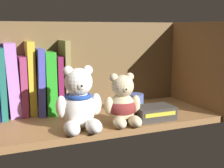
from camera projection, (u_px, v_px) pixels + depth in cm
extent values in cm
cube|color=olive|center=(103.00, 119.00, 96.48)|extent=(70.12, 29.34, 2.00)
cube|color=brown|center=(87.00, 67.00, 107.65)|extent=(72.52, 1.20, 31.60)
cube|color=olive|center=(197.00, 67.00, 107.46)|extent=(1.60, 31.74, 31.60)
cube|color=#1A5D55|center=(2.00, 82.00, 94.20)|extent=(1.85, 13.18, 21.74)
cube|color=#AE71CB|center=(12.00, 80.00, 95.22)|extent=(4.21, 10.06, 23.13)
cube|color=#8F335F|center=(22.00, 86.00, 96.78)|extent=(2.08, 10.82, 18.88)
cube|color=gold|center=(30.00, 78.00, 97.34)|extent=(2.27, 9.62, 23.46)
cube|color=#4044A8|center=(39.00, 81.00, 98.52)|extent=(2.59, 13.54, 21.25)
cube|color=green|center=(48.00, 82.00, 99.78)|extent=(3.28, 13.21, 20.14)
cube|color=maroon|center=(57.00, 83.00, 101.03)|extent=(1.81, 13.49, 18.71)
cube|color=olive|center=(63.00, 76.00, 101.39)|extent=(1.81, 14.95, 23.66)
ellipsoid|color=white|center=(79.00, 110.00, 83.57)|extent=(9.08, 8.33, 10.68)
sphere|color=white|center=(78.00, 82.00, 81.65)|extent=(7.60, 7.60, 7.60)
sphere|color=white|center=(68.00, 71.00, 80.80)|extent=(2.85, 2.85, 2.85)
sphere|color=white|center=(87.00, 70.00, 82.43)|extent=(2.85, 2.85, 2.85)
sphere|color=white|center=(81.00, 85.00, 79.21)|extent=(2.85, 2.85, 2.85)
sphere|color=black|center=(81.00, 86.00, 78.27)|extent=(1.00, 1.00, 1.00)
ellipsoid|color=white|center=(72.00, 128.00, 78.55)|extent=(4.84, 7.45, 3.80)
ellipsoid|color=white|center=(94.00, 126.00, 80.34)|extent=(4.84, 7.45, 3.80)
ellipsoid|color=white|center=(61.00, 107.00, 81.36)|extent=(3.33, 3.33, 6.17)
ellipsoid|color=white|center=(96.00, 104.00, 84.30)|extent=(3.33, 3.33, 6.17)
torus|color=#1F4095|center=(78.00, 96.00, 82.87)|extent=(7.29, 7.29, 1.37)
ellipsoid|color=beige|center=(122.00, 108.00, 88.27)|extent=(7.70, 7.07, 9.06)
sphere|color=beige|center=(123.00, 86.00, 86.64)|extent=(6.44, 6.44, 6.44)
sphere|color=beige|center=(115.00, 77.00, 86.01)|extent=(2.42, 2.42, 2.42)
sphere|color=beige|center=(130.00, 77.00, 87.21)|extent=(2.42, 2.42, 2.42)
sphere|color=beige|center=(125.00, 89.00, 84.54)|extent=(2.42, 2.42, 2.42)
sphere|color=black|center=(126.00, 89.00, 83.73)|extent=(0.85, 0.85, 0.85)
ellipsoid|color=beige|center=(118.00, 123.00, 84.06)|extent=(4.34, 6.44, 3.22)
ellipsoid|color=beige|center=(135.00, 121.00, 85.39)|extent=(4.34, 6.44, 3.22)
ellipsoid|color=beige|center=(109.00, 106.00, 86.55)|extent=(2.92, 2.92, 5.23)
ellipsoid|color=beige|center=(136.00, 104.00, 88.72)|extent=(2.92, 2.92, 5.23)
ellipsoid|color=maroon|center=(122.00, 107.00, 88.23)|extent=(8.34, 7.70, 6.34)
cylinder|color=#4C5B99|center=(135.00, 103.00, 100.77)|extent=(5.73, 5.73, 6.10)
cube|color=#38332D|center=(154.00, 113.00, 92.43)|extent=(11.95, 7.70, 4.17)
cube|color=gold|center=(161.00, 114.00, 88.77)|extent=(10.16, 0.16, 1.17)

